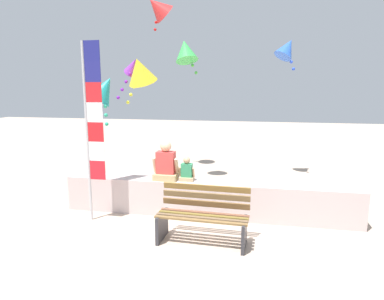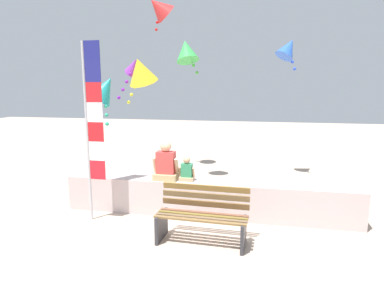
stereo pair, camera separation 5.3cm
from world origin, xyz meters
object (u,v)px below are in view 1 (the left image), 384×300
(person_adult, at_px, (166,164))
(kite_green, at_px, (186,51))
(kite_purple, at_px, (134,67))
(park_bench, at_px, (203,217))
(kite_blue, at_px, (287,48))
(flag_banner, at_px, (92,121))
(kite_red, at_px, (158,7))
(person_child, at_px, (187,171))
(kite_teal, at_px, (104,90))
(kite_yellow, at_px, (140,71))

(person_adult, bearing_deg, kite_green, 93.21)
(kite_purple, relative_size, kite_green, 1.11)
(park_bench, height_order, kite_blue, kite_blue)
(park_bench, xyz_separation_m, flag_banner, (-2.12, 0.50, 1.45))
(person_adult, xyz_separation_m, flag_banner, (-1.20, -0.61, 0.87))
(person_adult, relative_size, kite_green, 0.83)
(kite_blue, xyz_separation_m, kite_red, (-3.50, 0.03, 1.17))
(person_child, xyz_separation_m, kite_purple, (-1.57, 1.46, 2.07))
(person_child, xyz_separation_m, kite_teal, (-2.02, 0.81, 1.54))
(person_adult, height_order, kite_purple, kite_purple)
(kite_blue, bearing_deg, flag_banner, -132.72)
(person_adult, xyz_separation_m, person_child, (0.41, 0.00, -0.12))
(kite_green, bearing_deg, flag_banner, -109.06)
(kite_red, xyz_separation_m, kite_teal, (-0.50, -2.49, -2.21))
(person_adult, relative_size, person_child, 1.65)
(kite_blue, bearing_deg, park_bench, -108.57)
(park_bench, distance_m, person_child, 1.30)
(person_adult, distance_m, kite_teal, 2.30)
(kite_purple, xyz_separation_m, kite_red, (0.05, 1.84, 1.69))
(flag_banner, xyz_separation_m, kite_blue, (3.59, 3.89, 1.60))
(person_child, bearing_deg, kite_teal, 158.28)
(park_bench, bearing_deg, flag_banner, 166.82)
(park_bench, xyz_separation_m, person_child, (-0.51, 1.11, 0.46))
(park_bench, distance_m, kite_yellow, 3.88)
(person_child, height_order, kite_yellow, kite_yellow)
(kite_blue, height_order, kite_purple, kite_blue)
(flag_banner, bearing_deg, kite_teal, 106.27)
(flag_banner, height_order, kite_red, kite_red)
(park_bench, height_order, kite_yellow, kite_yellow)
(person_adult, xyz_separation_m, kite_yellow, (-0.94, 1.28, 1.84))
(kite_green, bearing_deg, park_bench, -73.44)
(kite_red, bearing_deg, kite_yellow, -85.35)
(flag_banner, height_order, kite_purple, flag_banner)
(person_adult, relative_size, kite_yellow, 0.67)
(person_adult, height_order, person_child, person_adult)
(flag_banner, relative_size, kite_yellow, 2.85)
(park_bench, relative_size, flag_banner, 0.45)
(person_adult, xyz_separation_m, kite_purple, (-1.16, 1.46, 1.95))
(park_bench, height_order, kite_purple, kite_purple)
(person_adult, distance_m, kite_purple, 2.70)
(kite_yellow, bearing_deg, park_bench, -52.09)
(person_adult, xyz_separation_m, kite_red, (-1.11, 3.30, 3.64))
(person_adult, height_order, kite_teal, kite_teal)
(kite_teal, xyz_separation_m, kite_yellow, (0.67, 0.48, 0.42))
(kite_blue, bearing_deg, person_child, -121.14)
(park_bench, height_order, person_child, person_child)
(kite_blue, bearing_deg, kite_yellow, -149.17)
(kite_red, bearing_deg, park_bench, -65.31)
(person_child, relative_size, kite_blue, 0.51)
(kite_blue, distance_m, kite_red, 3.69)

